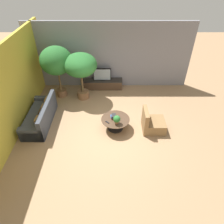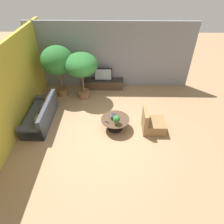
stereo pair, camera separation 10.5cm
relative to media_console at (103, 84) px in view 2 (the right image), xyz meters
name	(u,v)px [view 2 (the right image)]	position (x,y,z in m)	size (l,w,h in m)	color
ground_plane	(109,129)	(0.34, -2.94, -0.23)	(24.00, 24.00, 0.00)	#9E7A56
back_wall_stone	(110,56)	(0.34, 0.32, 1.27)	(7.40, 0.12, 3.00)	gray
side_wall_left	(11,91)	(-2.92, -2.74, 1.27)	(0.12, 7.40, 3.00)	gold
media_console	(103,84)	(0.00, 0.00, 0.00)	(1.89, 0.50, 0.44)	#473323
television	(103,74)	(0.00, 0.00, 0.50)	(0.84, 0.13, 0.59)	black
coffee_table	(115,122)	(0.58, -2.90, 0.09)	(1.03, 1.03, 0.45)	black
couch_by_wall	(41,116)	(-2.24, -2.56, 0.06)	(0.84, 2.10, 0.84)	#3D424C
armchair_wicker	(152,124)	(1.92, -2.95, 0.04)	(0.80, 0.76, 0.86)	olive
potted_palm_tall	(57,61)	(-1.84, -0.65, 1.41)	(1.33, 1.33, 2.28)	brown
potted_palm_corner	(81,66)	(-0.83, -0.84, 1.29)	(1.38, 1.38, 2.06)	brown
potted_plant_tabletop	(116,119)	(0.62, -3.15, 0.41)	(0.25, 0.25, 0.33)	brown
book_stack	(113,116)	(0.51, -2.83, 0.28)	(0.23, 0.25, 0.12)	gold
remote_black	(107,122)	(0.30, -3.09, 0.23)	(0.04, 0.16, 0.02)	black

